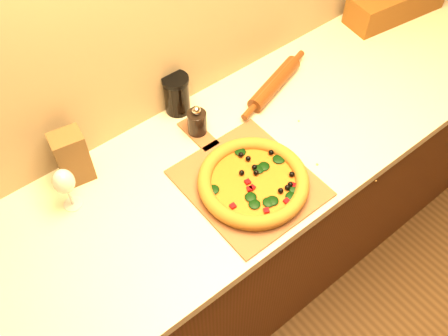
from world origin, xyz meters
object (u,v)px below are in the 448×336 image
(pizza, at_px, (253,182))
(pepper_grinder, at_px, (197,122))
(dark_jar, at_px, (177,94))
(pizza_peel, at_px, (245,180))
(rolling_pin, at_px, (274,83))
(wine_glass, at_px, (64,182))

(pizza, height_order, pepper_grinder, pepper_grinder)
(dark_jar, bearing_deg, pepper_grinder, -95.03)
(pizza, distance_m, pepper_grinder, 0.30)
(pizza, bearing_deg, dark_jar, 87.85)
(pizza_peel, distance_m, rolling_pin, 0.44)
(wine_glass, bearing_deg, rolling_pin, -0.34)
(pepper_grinder, relative_size, rolling_pin, 0.30)
(wine_glass, distance_m, dark_jar, 0.51)
(pizza, bearing_deg, pepper_grinder, 89.13)
(wine_glass, bearing_deg, pizza_peel, -28.92)
(pizza, height_order, rolling_pin, same)
(pizza_peel, xyz_separation_m, wine_glass, (-0.47, 0.26, 0.11))
(pepper_grinder, bearing_deg, wine_glass, 179.86)
(pizza_peel, distance_m, dark_jar, 0.40)
(pepper_grinder, bearing_deg, pizza_peel, -91.00)
(pizza_peel, relative_size, wine_glass, 3.46)
(pepper_grinder, bearing_deg, pizza, -90.87)
(pizza_peel, bearing_deg, rolling_pin, 35.72)
(pizza, relative_size, dark_jar, 2.33)
(pizza_peel, xyz_separation_m, dark_jar, (0.02, 0.39, 0.07))
(pizza, bearing_deg, pizza_peel, 90.12)
(rolling_pin, bearing_deg, pizza, -140.49)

